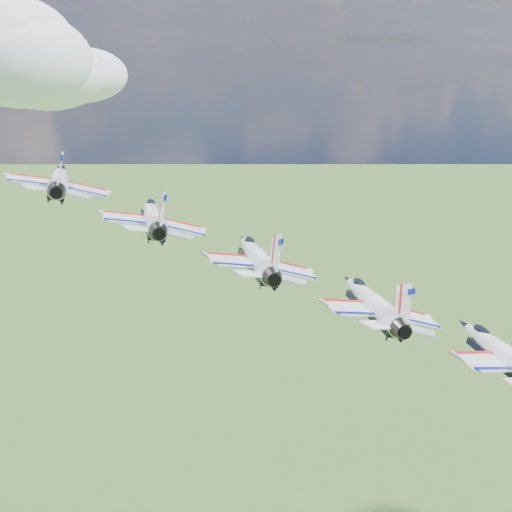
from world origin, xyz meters
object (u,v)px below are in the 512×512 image
object	(u,v)px
jet_3	(371,301)
jet_4	(501,352)
jet_1	(153,215)
jet_0	(59,179)
jet_2	(256,256)

from	to	relation	value
jet_3	jet_4	xyz separation A→B (m)	(9.22, -8.29, -3.07)
jet_1	jet_3	xyz separation A→B (m)	(18.45, -16.58, -6.15)
jet_0	jet_2	xyz separation A→B (m)	(18.45, -16.58, -6.15)
jet_3	jet_4	distance (m)	12.77
jet_0	jet_2	size ratio (longest dim) A/B	1.00
jet_1	jet_0	bearing A→B (deg)	143.02
jet_0	jet_4	xyz separation A→B (m)	(36.89, -33.15, -12.29)
jet_4	jet_3	bearing A→B (deg)	143.02
jet_2	jet_3	xyz separation A→B (m)	(9.22, -8.29, -3.07)
jet_2	jet_3	size ratio (longest dim) A/B	1.00
jet_1	jet_3	distance (m)	25.55
jet_0	jet_1	distance (m)	12.77
jet_0	jet_4	size ratio (longest dim) A/B	1.00
jet_0	jet_4	world-z (taller)	jet_0
jet_3	jet_4	world-z (taller)	jet_3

